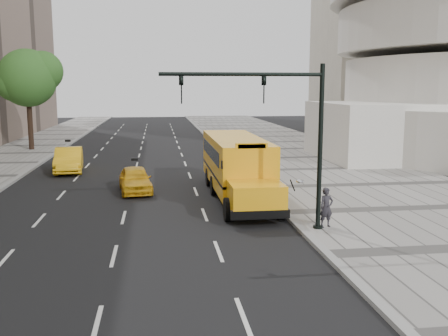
{
  "coord_description": "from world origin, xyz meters",
  "views": [
    {
      "loc": [
        0.51,
        -26.24,
        5.52
      ],
      "look_at": [
        3.5,
        -4.0,
        1.9
      ],
      "focal_mm": 40.0,
      "sensor_mm": 36.0,
      "label": 1
    }
  ],
  "objects": [
    {
      "name": "tree_c",
      "position": [
        -10.41,
        19.31,
        6.39
      ],
      "size": [
        5.6,
        4.97,
        8.84
      ],
      "color": "black",
      "rests_on": "ground"
    },
    {
      "name": "ground",
      "position": [
        0.0,
        0.0,
        0.0
      ],
      "size": [
        140.0,
        140.0,
        0.0
      ],
      "primitive_type": "plane",
      "color": "black",
      "rests_on": "ground"
    },
    {
      "name": "traffic_signal",
      "position": [
        5.19,
        -8.2,
        4.09
      ],
      "size": [
        6.18,
        0.36,
        6.4
      ],
      "color": "black",
      "rests_on": "ground"
    },
    {
      "name": "sidewalk_museum",
      "position": [
        12.0,
        0.0,
        0.07
      ],
      "size": [
        12.0,
        140.0,
        0.15
      ],
      "primitive_type": "cube",
      "color": "gray",
      "rests_on": "ground"
    },
    {
      "name": "pedestrian",
      "position": [
        6.96,
        -8.1,
        0.93
      ],
      "size": [
        0.64,
        0.49,
        1.56
      ],
      "primitive_type": "imported",
      "rotation": [
        0.0,
        0.0,
        0.22
      ],
      "color": "#28262C",
      "rests_on": "sidewalk_museum"
    },
    {
      "name": "taxi_far",
      "position": [
        -5.33,
        7.48,
        0.8
      ],
      "size": [
        2.26,
        5.04,
        1.61
      ],
      "primitive_type": "imported",
      "rotation": [
        0.0,
        0.0,
        0.12
      ],
      "color": "#EDAF16",
      "rests_on": "ground"
    },
    {
      "name": "school_bus",
      "position": [
        4.5,
        -1.29,
        1.76
      ],
      "size": [
        2.96,
        11.56,
        3.19
      ],
      "color": "#FFAC12",
      "rests_on": "ground"
    },
    {
      "name": "taxi_near",
      "position": [
        -0.71,
        0.34,
        0.68
      ],
      "size": [
        2.06,
        4.16,
        1.36
      ],
      "primitive_type": "imported",
      "rotation": [
        0.0,
        0.0,
        0.12
      ],
      "color": "#EDAF16",
      "rests_on": "ground"
    },
    {
      "name": "curb_museum",
      "position": [
        6.0,
        0.0,
        0.07
      ],
      "size": [
        0.3,
        140.0,
        0.15
      ],
      "primitive_type": "cube",
      "color": "gray",
      "rests_on": "ground"
    }
  ]
}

